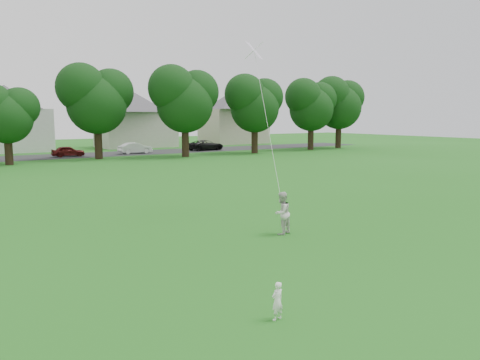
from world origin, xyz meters
TOP-DOWN VIEW (x-y plane):
  - ground at (0.00, 0.00)m, footprint 160.00×160.00m
  - street at (0.00, 42.00)m, footprint 90.00×7.00m
  - toddler at (-2.12, -2.27)m, footprint 0.32×0.23m
  - older_boy at (2.43, 3.24)m, footprint 0.89×0.79m
  - kite at (3.27, 5.30)m, footprint 1.45×2.64m
  - tree_row at (2.10, 35.49)m, footprint 81.48×8.65m
  - house_row at (0.82, 52.00)m, footprint 76.94×14.09m

SIDE VIEW (x-z plane):
  - ground at x=0.00m, z-range 0.00..0.00m
  - street at x=0.00m, z-range 0.00..0.01m
  - toddler at x=-2.12m, z-range 0.00..0.82m
  - older_boy at x=2.43m, z-range 0.00..1.53m
  - kite at x=3.27m, z-range 0.36..7.76m
  - house_row at x=0.82m, z-range -0.03..9.59m
  - tree_row at x=2.10m, z-range 0.79..11.88m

